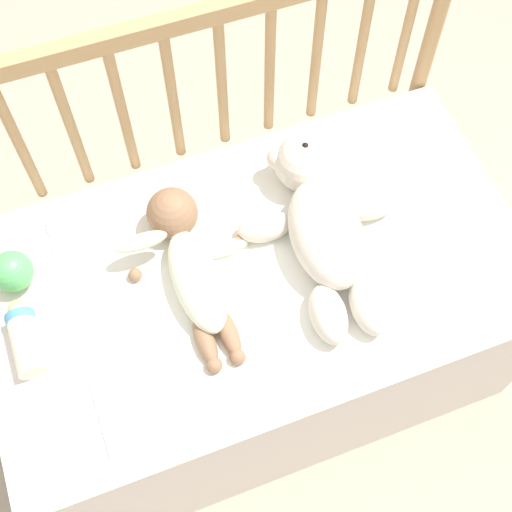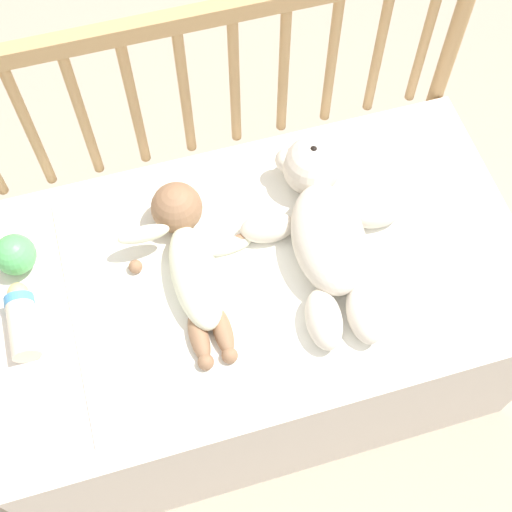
{
  "view_description": "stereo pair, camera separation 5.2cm",
  "coord_description": "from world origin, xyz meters",
  "views": [
    {
      "loc": [
        -0.24,
        -0.63,
        1.81
      ],
      "look_at": [
        0.0,
        0.0,
        0.57
      ],
      "focal_mm": 50.0,
      "sensor_mm": 36.0,
      "label": 1
    },
    {
      "loc": [
        -0.19,
        -0.64,
        1.81
      ],
      "look_at": [
        0.0,
        0.0,
        0.57
      ],
      "focal_mm": 50.0,
      "sensor_mm": 36.0,
      "label": 2
    }
  ],
  "objects": [
    {
      "name": "toy_ball",
      "position": [
        -0.46,
        0.15,
        0.55
      ],
      "size": [
        0.08,
        0.08,
        0.08
      ],
      "color": "#59BF66",
      "rests_on": "crib_mattress"
    },
    {
      "name": "ground_plane",
      "position": [
        0.0,
        0.0,
        0.0
      ],
      "size": [
        12.0,
        12.0,
        0.0
      ],
      "primitive_type": "plane",
      "color": "tan"
    },
    {
      "name": "baby",
      "position": [
        -0.13,
        0.05,
        0.55
      ],
      "size": [
        0.26,
        0.4,
        0.11
      ],
      "color": "#EAEACC",
      "rests_on": "crib_mattress"
    },
    {
      "name": "crib_rail",
      "position": [
        0.0,
        0.34,
        0.63
      ],
      "size": [
        1.13,
        0.04,
        0.9
      ],
      "color": "tan",
      "rests_on": "ground_plane"
    },
    {
      "name": "blanket",
      "position": [
        0.02,
        0.0,
        0.51
      ],
      "size": [
        0.8,
        0.54,
        0.01
      ],
      "color": "white",
      "rests_on": "crib_mattress"
    },
    {
      "name": "teddy_bear",
      "position": [
        0.16,
        0.03,
        0.56
      ],
      "size": [
        0.35,
        0.47,
        0.13
      ],
      "color": "silver",
      "rests_on": "crib_mattress"
    },
    {
      "name": "baby_bottle",
      "position": [
        -0.47,
        0.01,
        0.53
      ],
      "size": [
        0.06,
        0.16,
        0.06
      ],
      "color": "#F4E5CC",
      "rests_on": "crib_mattress"
    },
    {
      "name": "crib_mattress",
      "position": [
        0.0,
        0.0,
        0.25
      ],
      "size": [
        1.13,
        0.64,
        0.51
      ],
      "color": "white",
      "rests_on": "ground_plane"
    }
  ]
}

